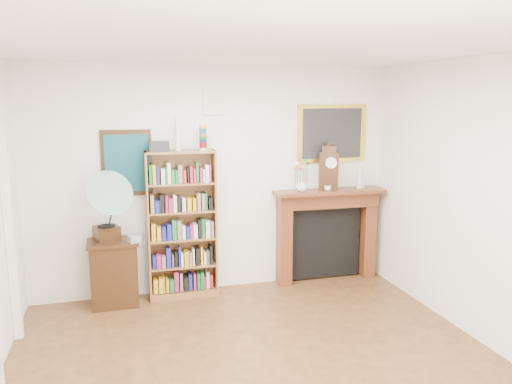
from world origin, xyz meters
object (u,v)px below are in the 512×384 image
Objects in this scene: cd_stack at (134,239)px; bottle_left at (359,179)px; fireplace at (326,226)px; bottle_right at (363,180)px; bookshelf at (182,216)px; gramophone at (105,202)px; side_cabinet at (114,273)px; flower_vase at (302,185)px; mantel_clock at (329,169)px; teacup at (328,188)px.

cd_stack is 2.97m from bottle_left.
fireplace is 0.77m from bottle_right.
cd_stack is at bearing -175.76° from bottle_right.
bookshelf reaches higher than cd_stack.
bottle_left is at bearing -17.12° from gramophone.
bottle_right is at bearing 4.24° from cd_stack.
gramophone reaches higher than side_cabinet.
bookshelf is 1.56m from flower_vase.
bottle_right reaches higher than fireplace.
mantel_clock is at bearing -85.60° from fireplace.
mantel_clock reaches higher than teacup.
bookshelf is 13.36× the size of flower_vase.
flower_vase reaches higher than cd_stack.
bookshelf is at bearing -155.64° from mantel_clock.
bookshelf is at bearing 3.45° from side_cabinet.
flower_vase is at bearing -168.31° from fireplace.
side_cabinet is 1.38× the size of mantel_clock.
bookshelf is 23.97× the size of teacup.
fireplace is 2.50m from cd_stack.
bottle_left is at bearing 0.64° from flower_vase.
bookshelf reaches higher than fireplace.
gramophone is 2.80m from mantel_clock.
mantel_clock is 0.44m from flower_vase.
teacup reaches higher than fireplace.
bookshelf is 1.93m from fireplace.
gramophone is 7.02× the size of cd_stack.
gramophone is 2.40m from flower_vase.
flower_vase is 0.81m from bottle_left.
side_cabinet is at bearing -178.84° from bottle_left.
gramophone is at bearing -178.03° from teacup.
bookshelf is 1.02m from side_cabinet.
bottle_right is (2.97, 0.22, 0.51)m from cd_stack.
mantel_clock is 2.84× the size of bottle_right.
flower_vase is (2.10, 0.19, 0.49)m from cd_stack.
cd_stack is 3.03m from bottle_right.
flower_vase is (-0.39, -0.07, 0.58)m from fireplace.
fireplace is (2.73, 0.12, 0.34)m from side_cabinet.
fireplace is 17.08× the size of teacup.
bottle_right reaches higher than teacup.
flower_vase reaches higher than side_cabinet.
fireplace is at bearing 3.52° from bookshelf.
cd_stack is 2.59m from mantel_clock.
mantel_clock reaches higher than gramophone.
teacup is at bearing 3.42° from cd_stack.
side_cabinet is at bearing 33.23° from gramophone.
bookshelf is at bearing -179.31° from bottle_right.
gramophone is at bearing -177.06° from bottle_right.
teacup is (2.44, 0.15, 0.45)m from cd_stack.
gramophone is 5.46× the size of flower_vase.
fireplace is 6.13× the size of bottle_left.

